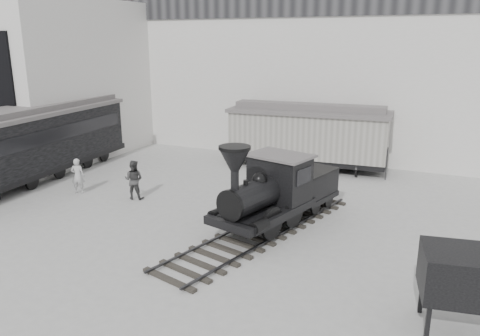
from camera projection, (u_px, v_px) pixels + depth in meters
The scene contains 9 objects.
ground at pixel (191, 256), 15.21m from camera, with size 90.00×90.00×0.00m, color #9E9E9B.
north_wall at pixel (320, 62), 26.88m from camera, with size 34.00×2.51×11.00m.
west_pavilion at pixel (66, 79), 28.55m from camera, with size 7.00×12.11×9.00m.
locomotive at pixel (274, 195), 17.30m from camera, with size 4.43×9.89×3.42m.
boxcar at pixel (308, 135), 25.25m from camera, with size 8.78×3.35×3.52m.
passenger_coach at pixel (33, 142), 23.08m from camera, with size 3.70×13.00×3.43m.
visitor_a at pixel (78, 176), 21.25m from camera, with size 0.60×0.39×1.64m, color beige.
visitor_b at pixel (134, 180), 20.48m from camera, with size 0.85×0.66×1.75m, color #3C3C3C.
coal_hopper at pixel (464, 281), 10.94m from camera, with size 2.15×1.87×2.08m.
Camera 1 is at (7.20, -11.99, 6.81)m, focal length 35.00 mm.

